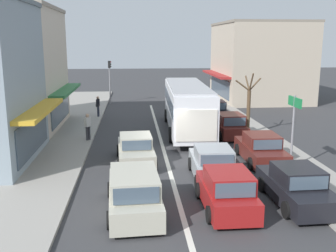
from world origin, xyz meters
The scene contains 20 objects.
ground_plane centered at (0.00, 0.00, 0.00)m, with size 140.00×140.00×0.00m, color #353538.
lane_centre_line centered at (0.00, 4.00, 0.00)m, with size 0.20×28.00×0.01m, color silver.
sidewalk_left centered at (-6.80, 6.00, 0.07)m, with size 5.20×44.00×0.14m, color gray.
kerb_right centered at (6.20, 6.00, 0.06)m, with size 2.80×44.00×0.12m, color gray.
shopfront_mid_block centered at (-10.18, 8.46, 4.17)m, with size 7.83×8.24×8.36m.
building_right_far centered at (11.48, 20.91, 3.98)m, with size 9.31×10.43×7.97m.
city_bus centered at (1.95, 6.61, 1.88)m, with size 3.05×10.95×3.23m.
sedan_behind_bus_near centered at (1.83, -2.91, 0.66)m, with size 2.00×4.26×1.47m.
wagon_queue_gap_filler centered at (-1.70, -6.09, 0.75)m, with size 2.10×4.58×1.58m.
sedan_queue_far_back centered at (-1.59, -0.18, 0.66)m, with size 2.04×4.27×1.47m.
hatchback_behind_bus_mid centered at (1.66, -6.23, 0.71)m, with size 1.82×3.70×1.54m.
parked_sedan_kerb_front centered at (4.42, -5.86, 0.66)m, with size 1.97×4.24×1.47m.
parked_sedan_kerb_second centered at (4.78, -0.60, 0.66)m, with size 1.93×4.22×1.47m.
parked_hatchback_kerb_third centered at (4.46, 4.85, 0.71)m, with size 1.92×3.75×1.54m.
parked_sedan_kerb_rear centered at (4.70, 10.76, 0.66)m, with size 1.98×4.24×1.47m.
traffic_light_downstreet centered at (-3.93, 19.52, 2.85)m, with size 0.33×0.24×4.20m.
directional_road_sign centered at (5.81, -1.98, 2.68)m, with size 0.10×1.40×3.60m.
street_tree_right centered at (5.82, 5.30, 1.89)m, with size 1.70×1.75×4.11m.
pedestrian_with_handbag_near centered at (-4.49, 11.93, 1.07)m, with size 0.28×0.66×1.63m.
pedestrian_browsing_midblock centered at (-4.46, 4.24, 1.07)m, with size 0.42×0.44×1.63m.
Camera 1 is at (-1.67, -19.43, 6.06)m, focal length 42.00 mm.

